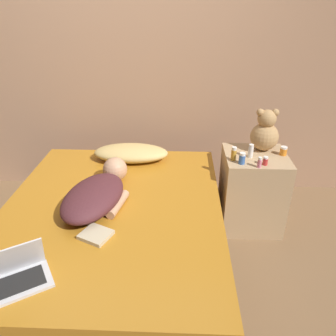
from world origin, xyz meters
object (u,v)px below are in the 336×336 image
at_px(bottle_red, 265,161).
at_px(bottle_blue, 242,158).
at_px(laptop, 13,276).
at_px(bottle_orange, 284,151).
at_px(pillow, 131,153).
at_px(bottle_white, 251,151).
at_px(bottle_amber, 234,154).
at_px(bottle_pink, 260,162).
at_px(teddy_bear, 265,132).
at_px(person_lying, 98,192).
at_px(book, 96,235).

bearing_deg(bottle_red, bottle_blue, 175.75).
xyz_separation_m(laptop, bottle_orange, (1.59, 1.22, 0.13)).
distance_m(pillow, bottle_white, 0.98).
relative_size(bottle_white, bottle_orange, 1.51).
relative_size(bottle_red, bottle_amber, 0.60).
bearing_deg(bottle_pink, bottle_blue, 154.38).
distance_m(bottle_red, bottle_amber, 0.23).
bearing_deg(bottle_white, bottle_blue, -125.91).
bearing_deg(bottle_blue, teddy_bear, 51.24).
height_order(person_lying, book, person_lying).
bearing_deg(bottle_white, pillow, 168.22).
bearing_deg(pillow, bottle_white, -11.78).
relative_size(pillow, bottle_white, 5.95).
bearing_deg(bottle_amber, teddy_bear, 37.92).
distance_m(teddy_bear, bottle_amber, 0.35).
relative_size(person_lying, bottle_pink, 9.67).
bearing_deg(bottle_pink, teddy_bear, 73.64).
distance_m(bottle_orange, book, 1.55).
bearing_deg(bottle_amber, bottle_blue, -45.36).
xyz_separation_m(pillow, bottle_orange, (1.21, -0.15, 0.11)).
bearing_deg(bottle_white, person_lying, -157.17).
bearing_deg(book, pillow, 86.28).
height_order(teddy_bear, bottle_white, teddy_bear).
height_order(bottle_blue, bottle_orange, bottle_blue).
xyz_separation_m(teddy_bear, book, (-1.14, -0.95, -0.28)).
bearing_deg(person_lying, teddy_bear, 38.36).
distance_m(laptop, bottle_amber, 1.64).
bearing_deg(bottle_pink, book, -148.71).
height_order(pillow, book, pillow).
bearing_deg(book, bottle_amber, 40.41).
bearing_deg(bottle_white, teddy_bear, 49.13).
height_order(bottle_white, bottle_pink, bottle_white).
xyz_separation_m(person_lying, bottle_amber, (0.95, 0.40, 0.11)).
relative_size(teddy_bear, bottle_white, 3.23).
relative_size(bottle_pink, book, 0.38).
bearing_deg(bottle_pink, person_lying, -165.65).
bearing_deg(bottle_white, book, -141.51).
relative_size(teddy_bear, bottle_orange, 4.88).
bearing_deg(bottle_amber, bottle_orange, 15.07).
distance_m(person_lying, bottle_blue, 1.06).
relative_size(bottle_blue, bottle_red, 1.34).
bearing_deg(teddy_bear, bottle_white, -130.87).
bearing_deg(book, bottle_white, 38.49).
height_order(laptop, bottle_white, bottle_white).
height_order(bottle_white, bottle_orange, bottle_white).
bearing_deg(pillow, bottle_red, -17.46).
height_order(laptop, book, laptop).
xyz_separation_m(laptop, bottle_pink, (1.36, 1.00, 0.13)).
distance_m(laptop, bottle_red, 1.76).
xyz_separation_m(person_lying, bottle_white, (1.08, 0.46, 0.11)).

